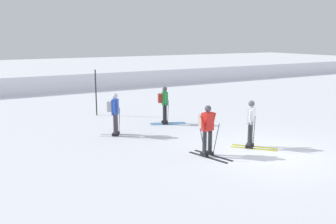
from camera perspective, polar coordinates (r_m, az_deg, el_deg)
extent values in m
plane|color=white|center=(13.22, 15.12, -6.13)|extent=(120.00, 120.00, 0.00)
cube|color=white|center=(31.45, -13.03, 5.18)|extent=(80.00, 7.20, 1.24)
cube|color=#237AC6|center=(17.15, -0.06, -1.66)|extent=(1.52, 0.67, 0.02)
cube|color=#237AC6|center=(16.88, 0.07, -1.88)|extent=(1.52, 0.67, 0.02)
cube|color=black|center=(17.11, -0.56, -1.49)|extent=(0.29, 0.21, 0.10)
cube|color=black|center=(16.84, -0.43, -1.70)|extent=(0.29, 0.21, 0.10)
cylinder|color=black|center=(17.01, -0.56, 0.07)|extent=(0.14, 0.14, 0.85)
cylinder|color=black|center=(16.74, -0.43, -0.11)|extent=(0.14, 0.14, 0.85)
cube|color=#23843D|center=(16.76, -0.50, 2.07)|extent=(0.36, 0.44, 0.60)
cylinder|color=#23843D|center=(17.01, -0.55, 2.17)|extent=(0.18, 0.27, 0.55)
cylinder|color=#23843D|center=(16.52, -0.32, 1.89)|extent=(0.18, 0.27, 0.55)
sphere|color=#4C4C56|center=(16.70, -0.51, 3.53)|extent=(0.22, 0.22, 0.22)
cylinder|color=#38383D|center=(17.21, -0.32, 0.34)|extent=(0.15, 0.32, 1.18)
cylinder|color=#38383D|center=(16.56, 0.00, -0.10)|extent=(0.15, 0.32, 1.18)
cube|color=maroon|center=(16.73, -1.22, 2.12)|extent=(0.27, 0.33, 0.40)
cube|color=silver|center=(15.27, -7.32, -3.41)|extent=(1.42, 0.90, 0.02)
cube|color=silver|center=(15.01, -7.48, -3.68)|extent=(1.42, 0.90, 0.02)
cube|color=black|center=(15.28, -7.88, -3.18)|extent=(0.28, 0.24, 0.10)
cube|color=black|center=(15.01, -8.05, -3.45)|extent=(0.28, 0.24, 0.10)
cylinder|color=#38333D|center=(15.17, -7.93, -1.45)|extent=(0.14, 0.14, 0.85)
cylinder|color=#38333D|center=(14.90, -8.10, -1.69)|extent=(0.14, 0.14, 0.85)
cube|color=#284CB7|center=(14.91, -8.08, 0.78)|extent=(0.40, 0.45, 0.60)
cylinder|color=#284CB7|center=(15.15, -7.85, 0.90)|extent=(0.21, 0.27, 0.55)
cylinder|color=#284CB7|center=(14.66, -8.16, 0.55)|extent=(0.21, 0.27, 0.55)
sphere|color=silver|center=(14.83, -8.13, 2.41)|extent=(0.22, 0.22, 0.22)
cylinder|color=#38383D|center=(15.32, -7.46, -1.37)|extent=(0.21, 0.33, 1.06)
cylinder|color=#38383D|center=(14.72, -7.82, -1.92)|extent=(0.21, 0.33, 1.06)
cube|color=#B7B2A3|center=(14.94, -8.88, 0.85)|extent=(0.30, 0.33, 0.40)
cube|color=black|center=(12.62, 6.91, -6.61)|extent=(0.48, 1.57, 0.02)
cube|color=black|center=(12.41, 6.09, -6.90)|extent=(0.48, 1.57, 0.02)
cube|color=black|center=(12.69, 6.39, -6.21)|extent=(0.18, 0.28, 0.10)
cube|color=black|center=(12.48, 5.56, -6.49)|extent=(0.18, 0.28, 0.10)
cylinder|color=#2D2D33|center=(12.55, 6.43, -4.14)|extent=(0.14, 0.14, 0.85)
cylinder|color=#2D2D33|center=(12.34, 5.60, -4.39)|extent=(0.14, 0.14, 0.85)
cube|color=red|center=(12.29, 6.08, -1.46)|extent=(0.43, 0.33, 0.60)
cylinder|color=red|center=(12.47, 6.89, -1.35)|extent=(0.27, 0.15, 0.55)
cylinder|color=red|center=(12.10, 5.39, -1.72)|extent=(0.27, 0.15, 0.55)
sphere|color=#4C4C56|center=(12.20, 6.13, 0.51)|extent=(0.22, 0.22, 0.22)
cylinder|color=#38383D|center=(12.65, 7.36, -4.15)|extent=(0.32, 0.10, 1.05)
cylinder|color=#38383D|center=(12.14, 5.35, -4.77)|extent=(0.32, 0.10, 1.05)
cube|color=#B7B2A3|center=(12.42, 5.34, -1.22)|extent=(0.32, 0.24, 0.40)
cube|color=gold|center=(13.86, 13.05, -5.17)|extent=(1.12, 1.27, 0.02)
cube|color=gold|center=(13.59, 12.91, -5.49)|extent=(1.12, 1.27, 0.02)
cube|color=black|center=(13.86, 12.44, -4.88)|extent=(0.26, 0.27, 0.10)
cube|color=black|center=(13.59, 12.29, -5.20)|extent=(0.26, 0.27, 0.10)
cylinder|color=#2D2D33|center=(13.73, 12.52, -2.98)|extent=(0.14, 0.14, 0.85)
cylinder|color=#2D2D33|center=(13.46, 12.38, -3.26)|extent=(0.14, 0.14, 0.85)
cube|color=white|center=(13.46, 12.57, -0.54)|extent=(0.44, 0.43, 0.60)
cylinder|color=white|center=(13.70, 12.77, -0.39)|extent=(0.25, 0.24, 0.55)
cylinder|color=white|center=(13.22, 12.52, -0.82)|extent=(0.25, 0.24, 0.55)
sphere|color=#4C4C56|center=(13.38, 12.65, 1.26)|extent=(0.22, 0.22, 0.22)
cylinder|color=#38383D|center=(13.88, 13.01, -2.91)|extent=(0.32, 0.28, 1.07)
cylinder|color=#38383D|center=(13.30, 12.72, -3.52)|extent=(0.32, 0.28, 1.07)
cylinder|color=black|center=(19.00, -10.95, 2.92)|extent=(0.06, 0.06, 2.30)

